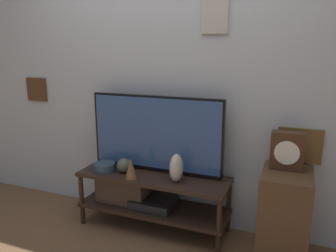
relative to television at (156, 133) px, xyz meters
The scene contains 10 objects.
ground_plane 0.89m from the television, 87.49° to the right, with size 12.00×12.00×0.00m, color brown.
wall_back 0.56m from the television, 84.38° to the left, with size 6.40×0.08×2.70m.
media_console 0.53m from the television, 132.72° to the right, with size 1.28×0.41×0.48m.
television is the anchor object (origin of this frame).
vase_urn_stoneware 0.36m from the television, 31.23° to the right, with size 0.10×0.14×0.23m.
vase_slim_bronze 0.36m from the television, 119.48° to the right, with size 0.10×0.10×0.17m.
vase_round_glass 0.39m from the television, 152.89° to the right, with size 0.12×0.12×0.12m.
vase_wide_bowl 0.54m from the television, 159.65° to the right, with size 0.19×0.19×0.07m.
side_table 1.18m from the television, ahead, with size 0.34×0.44×0.66m.
mantel_clock 1.05m from the television, ahead, with size 0.23×0.11×0.28m.
Camera 1 is at (1.07, -2.10, 1.51)m, focal length 35.00 mm.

